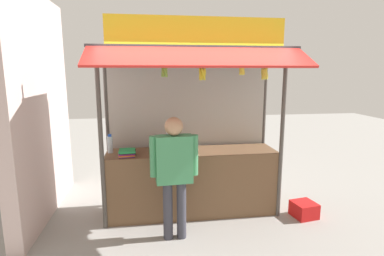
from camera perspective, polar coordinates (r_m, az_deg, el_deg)
The scene contains 16 objects.
ground_plane at distance 4.90m, azimuth -0.00°, elevation -15.39°, with size 20.00×20.00×0.00m, color gray.
stall_counter at distance 4.71m, azimuth -0.00°, elevation -10.06°, with size 2.53×0.64×0.97m, color brown.
stall_structure at distance 4.51m, azimuth -0.16°, elevation 4.81°, with size 2.73×1.45×2.82m.
water_bottle_far_left at distance 4.63m, azimuth -4.54°, elevation -2.56°, with size 0.07×0.07×0.26m.
water_bottle_left at distance 4.59m, azimuth -15.13°, elevation -2.95°, with size 0.08×0.08×0.28m.
water_bottle_rear_center at distance 4.63m, azimuth -2.90°, elevation -2.70°, with size 0.07×0.07×0.23m.
water_bottle_back_left at distance 4.61m, azimuth 0.65°, elevation -2.79°, with size 0.06×0.06×0.23m.
magazine_stack_front_left at distance 4.40m, azimuth -4.58°, elevation -4.47°, with size 0.21×0.32×0.06m.
magazine_stack_back_right at distance 4.39m, azimuth -12.10°, elevation -4.58°, with size 0.26×0.29×0.08m.
banana_bunch_leftmost at distance 4.23m, azimuth 13.47°, elevation 9.93°, with size 0.12×0.11×0.31m.
banana_bunch_rightmost at distance 4.00m, azimuth 1.97°, elevation 10.15°, with size 0.11×0.11×0.31m.
banana_bunch_inner_right at distance 4.12m, azimuth 9.36°, elevation 10.82°, with size 0.10×0.10×0.24m.
banana_bunch_inner_left at distance 3.95m, azimuth -5.19°, elevation 10.50°, with size 0.10×0.10×0.27m.
vendor_person at distance 3.84m, azimuth -3.36°, elevation -7.38°, with size 0.61×0.23×1.60m.
plastic_crate at distance 4.98m, azimuth 20.32°, elevation -14.18°, with size 0.32×0.32×0.23m, color red.
neighbour_wall at distance 4.95m, azimuth -26.87°, elevation 3.31°, with size 0.20×2.40×3.23m, color #C7ACA7.
Camera 1 is at (-0.63, -4.36, 2.15)m, focal length 28.36 mm.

